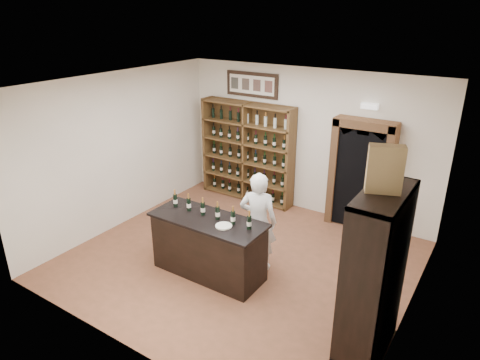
# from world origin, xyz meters

# --- Properties ---
(floor) EXTENTS (5.50, 5.50, 0.00)m
(floor) POSITION_xyz_m (0.00, 0.00, 0.00)
(floor) COLOR brown
(floor) RESTS_ON ground
(ceiling) EXTENTS (5.50, 5.50, 0.00)m
(ceiling) POSITION_xyz_m (0.00, 0.00, 3.00)
(ceiling) COLOR white
(ceiling) RESTS_ON wall_back
(wall_back) EXTENTS (5.50, 0.04, 3.00)m
(wall_back) POSITION_xyz_m (0.00, 2.50, 1.50)
(wall_back) COLOR white
(wall_back) RESTS_ON ground
(wall_left) EXTENTS (0.04, 5.00, 3.00)m
(wall_left) POSITION_xyz_m (-2.75, 0.00, 1.50)
(wall_left) COLOR white
(wall_left) RESTS_ON ground
(wall_right) EXTENTS (0.04, 5.00, 3.00)m
(wall_right) POSITION_xyz_m (2.75, 0.00, 1.50)
(wall_right) COLOR white
(wall_right) RESTS_ON ground
(wine_shelf) EXTENTS (2.20, 0.38, 2.20)m
(wine_shelf) POSITION_xyz_m (-1.30, 2.33, 1.10)
(wine_shelf) COLOR brown
(wine_shelf) RESTS_ON ground
(framed_picture) EXTENTS (1.25, 0.04, 0.52)m
(framed_picture) POSITION_xyz_m (-1.30, 2.47, 2.55)
(framed_picture) COLOR black
(framed_picture) RESTS_ON wall_back
(arched_doorway) EXTENTS (1.17, 0.35, 2.17)m
(arched_doorway) POSITION_xyz_m (1.25, 2.33, 1.14)
(arched_doorway) COLOR black
(arched_doorway) RESTS_ON ground
(emergency_light) EXTENTS (0.30, 0.10, 0.10)m
(emergency_light) POSITION_xyz_m (1.25, 2.42, 2.40)
(emergency_light) COLOR white
(emergency_light) RESTS_ON wall_back
(tasting_counter) EXTENTS (1.88, 0.78, 1.00)m
(tasting_counter) POSITION_xyz_m (-0.20, -0.60, 0.49)
(tasting_counter) COLOR black
(tasting_counter) RESTS_ON ground
(counter_bottle_0) EXTENTS (0.07, 0.07, 0.30)m
(counter_bottle_0) POSITION_xyz_m (-0.92, -0.53, 1.11)
(counter_bottle_0) COLOR black
(counter_bottle_0) RESTS_ON tasting_counter
(counter_bottle_1) EXTENTS (0.07, 0.07, 0.30)m
(counter_bottle_1) POSITION_xyz_m (-0.63, -0.53, 1.11)
(counter_bottle_1) COLOR black
(counter_bottle_1) RESTS_ON tasting_counter
(counter_bottle_2) EXTENTS (0.07, 0.07, 0.30)m
(counter_bottle_2) POSITION_xyz_m (-0.34, -0.53, 1.11)
(counter_bottle_2) COLOR black
(counter_bottle_2) RESTS_ON tasting_counter
(counter_bottle_3) EXTENTS (0.07, 0.07, 0.30)m
(counter_bottle_3) POSITION_xyz_m (-0.06, -0.53, 1.11)
(counter_bottle_3) COLOR black
(counter_bottle_3) RESTS_ON tasting_counter
(counter_bottle_4) EXTENTS (0.07, 0.07, 0.30)m
(counter_bottle_4) POSITION_xyz_m (0.23, -0.53, 1.11)
(counter_bottle_4) COLOR black
(counter_bottle_4) RESTS_ON tasting_counter
(counter_bottle_5) EXTENTS (0.07, 0.07, 0.30)m
(counter_bottle_5) POSITION_xyz_m (0.52, -0.53, 1.11)
(counter_bottle_5) COLOR black
(counter_bottle_5) RESTS_ON tasting_counter
(side_cabinet) EXTENTS (0.48, 1.20, 2.20)m
(side_cabinet) POSITION_xyz_m (2.52, -0.90, 0.75)
(side_cabinet) COLOR black
(side_cabinet) RESTS_ON ground
(shopkeeper) EXTENTS (0.71, 0.57, 1.69)m
(shopkeeper) POSITION_xyz_m (0.36, 0.00, 0.84)
(shopkeeper) COLOR white
(shopkeeper) RESTS_ON ground
(plate) EXTENTS (0.25, 0.25, 0.02)m
(plate) POSITION_xyz_m (0.16, -0.68, 1.01)
(plate) COLOR silver
(plate) RESTS_ON tasting_counter
(wine_crate) EXTENTS (0.41, 0.28, 0.53)m
(wine_crate) POSITION_xyz_m (2.45, -0.91, 2.47)
(wine_crate) COLOR tan
(wine_crate) RESTS_ON side_cabinet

